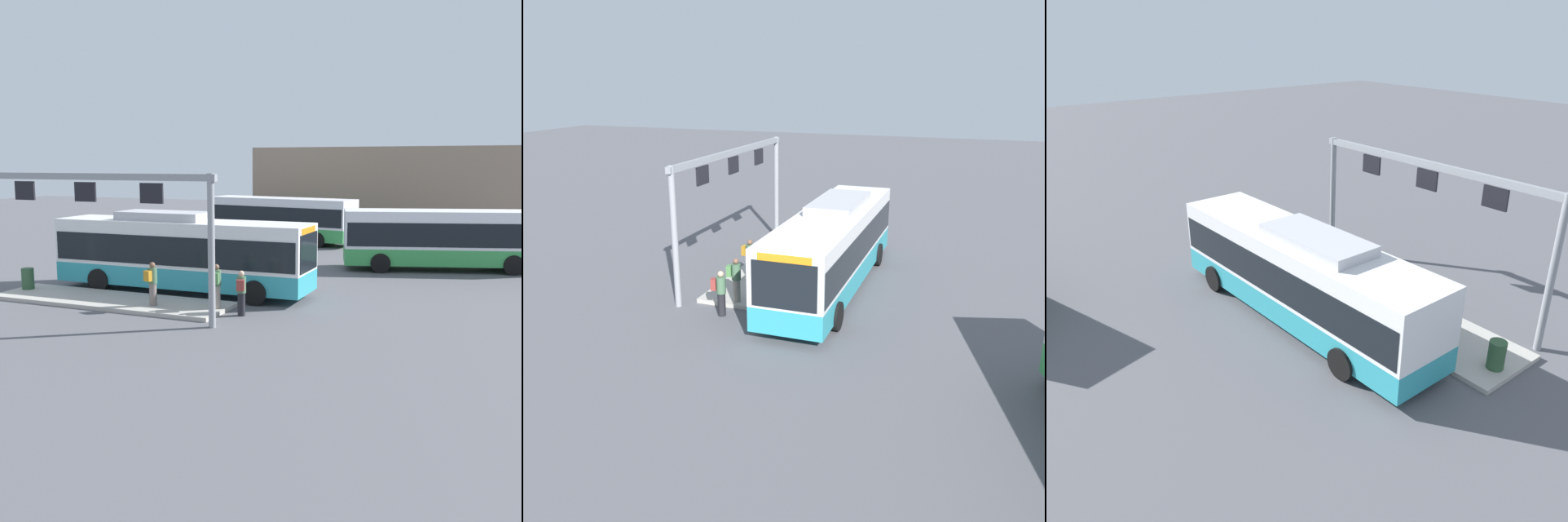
{
  "view_description": "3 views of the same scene",
  "coord_description": "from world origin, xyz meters",
  "views": [
    {
      "loc": [
        13.32,
        -23.34,
        5.56
      ],
      "look_at": [
        3.76,
        -0.26,
        1.63
      ],
      "focal_mm": 43.34,
      "sensor_mm": 36.0,
      "label": 1
    },
    {
      "loc": [
        21.0,
        5.76,
        8.18
      ],
      "look_at": [
        1.76,
        -1.38,
        1.5
      ],
      "focal_mm": 39.58,
      "sensor_mm": 36.0,
      "label": 2
    },
    {
      "loc": [
        -12.96,
        9.98,
        9.6
      ],
      "look_at": [
        1.27,
        -1.3,
        1.42
      ],
      "focal_mm": 36.57,
      "sensor_mm": 36.0,
      "label": 3
    }
  ],
  "objects": [
    {
      "name": "platform_sign_gantry",
      "position": [
        -1.21,
        -4.77,
        3.81
      ],
      "size": [
        10.5,
        0.24,
        5.2
      ],
      "color": "gray",
      "rests_on": "ground"
    },
    {
      "name": "platform_curb",
      "position": [
        -1.65,
        -2.88,
        0.08
      ],
      "size": [
        10.0,
        2.8,
        0.16
      ],
      "primitive_type": "cube",
      "color": "#B2ADA3",
      "rests_on": "ground"
    },
    {
      "name": "ground_plane",
      "position": [
        0.0,
        0.0,
        0.0
      ],
      "size": [
        120.0,
        120.0,
        0.0
      ],
      "primitive_type": "plane",
      "color": "#56565B"
    },
    {
      "name": "bus_main",
      "position": [
        -0.01,
        -0.0,
        1.81
      ],
      "size": [
        11.38,
        2.81,
        3.46
      ],
      "rotation": [
        0.0,
        0.0,
        0.01
      ],
      "color": "teal",
      "rests_on": "ground"
    },
    {
      "name": "person_waiting_mid",
      "position": [
        0.57,
        -3.32,
        1.05
      ],
      "size": [
        0.41,
        0.57,
        1.67
      ],
      "rotation": [
        0.0,
        0.0,
        1.37
      ],
      "color": "slate",
      "rests_on": "platform_curb"
    },
    {
      "name": "person_boarding",
      "position": [
        4.08,
        -2.9,
        0.89
      ],
      "size": [
        0.45,
        0.59,
        1.67
      ],
      "rotation": [
        0.0,
        0.0,
        1.86
      ],
      "color": "black",
      "rests_on": "ground"
    },
    {
      "name": "person_waiting_near",
      "position": [
        3.03,
        -2.81,
        1.05
      ],
      "size": [
        0.42,
        0.58,
        1.67
      ],
      "rotation": [
        0.0,
        0.0,
        1.8
      ],
      "color": "gray",
      "rests_on": "platform_curb"
    },
    {
      "name": "trash_bin",
      "position": [
        -6.11,
        -2.62,
        0.61
      ],
      "size": [
        0.52,
        0.52,
        0.9
      ],
      "primitive_type": "cylinder",
      "color": "#2D5133",
      "rests_on": "platform_curb"
    }
  ]
}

